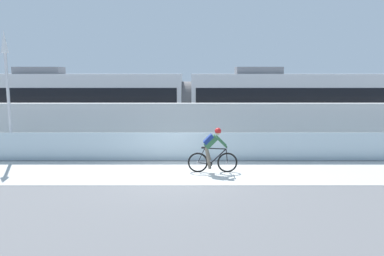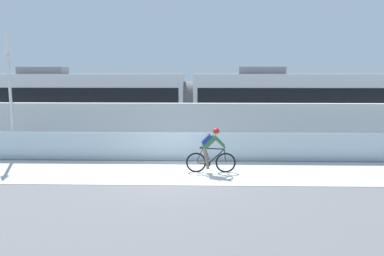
% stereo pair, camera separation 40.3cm
% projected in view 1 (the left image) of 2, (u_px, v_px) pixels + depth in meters
% --- Properties ---
extents(ground_plane, '(200.00, 200.00, 0.00)m').
position_uv_depth(ground_plane, '(177.00, 172.00, 13.36)').
color(ground_plane, slate).
extents(bike_path_deck, '(32.00, 3.20, 0.01)m').
position_uv_depth(bike_path_deck, '(177.00, 172.00, 13.36)').
color(bike_path_deck, beige).
rests_on(bike_path_deck, ground).
extents(glass_parapet, '(32.00, 0.05, 1.14)m').
position_uv_depth(glass_parapet, '(179.00, 147.00, 15.11)').
color(glass_parapet, silver).
rests_on(glass_parapet, ground).
extents(concrete_barrier_wall, '(32.00, 0.36, 2.18)m').
position_uv_depth(concrete_barrier_wall, '(180.00, 127.00, 16.81)').
color(concrete_barrier_wall, silver).
rests_on(concrete_barrier_wall, ground).
extents(tram_rail_near, '(32.00, 0.08, 0.01)m').
position_uv_depth(tram_rail_near, '(182.00, 141.00, 19.42)').
color(tram_rail_near, '#595654').
rests_on(tram_rail_near, ground).
extents(tram_rail_far, '(32.00, 0.08, 0.01)m').
position_uv_depth(tram_rail_far, '(183.00, 136.00, 20.84)').
color(tram_rail_far, '#595654').
rests_on(tram_rail_far, ground).
extents(tram, '(22.56, 2.54, 3.81)m').
position_uv_depth(tram, '(186.00, 103.00, 19.85)').
color(tram, silver).
rests_on(tram, ground).
extents(cyclist_on_bike, '(1.77, 0.58, 1.61)m').
position_uv_depth(cyclist_on_bike, '(212.00, 150.00, 13.24)').
color(cyclist_on_bike, black).
rests_on(cyclist_on_bike, ground).
extents(lamp_post_antenna, '(0.28, 0.28, 5.20)m').
position_uv_depth(lamp_post_antenna, '(7.00, 78.00, 15.00)').
color(lamp_post_antenna, gray).
rests_on(lamp_post_antenna, ground).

